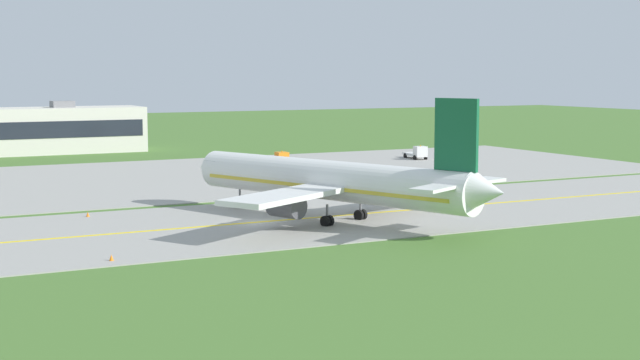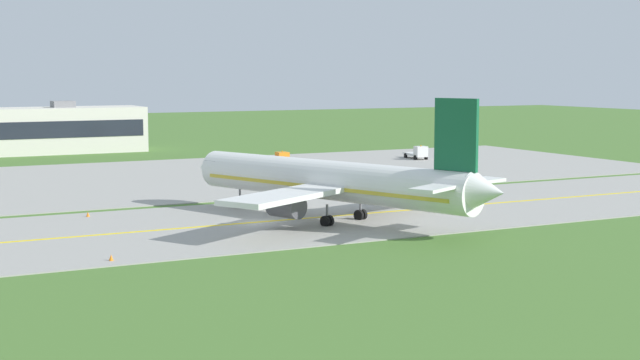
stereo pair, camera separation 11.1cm
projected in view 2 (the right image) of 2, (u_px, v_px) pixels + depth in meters
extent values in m
plane|color=#47702D|center=(256.00, 223.00, 91.25)|extent=(500.00, 500.00, 0.00)
cube|color=#9E9B93|center=(256.00, 223.00, 91.24)|extent=(240.00, 28.00, 0.10)
cube|color=#9E9B93|center=(206.00, 176.00, 132.92)|extent=(140.00, 52.00, 0.10)
cube|color=yellow|center=(256.00, 222.00, 91.23)|extent=(220.00, 0.60, 0.01)
cylinder|color=white|center=(329.00, 180.00, 91.99)|extent=(16.27, 33.07, 4.00)
cone|color=white|center=(208.00, 168.00, 103.94)|extent=(4.49, 3.82, 3.80)
cone|color=white|center=(488.00, 192.00, 79.87)|extent=(4.34, 4.23, 3.40)
cube|color=gold|center=(329.00, 185.00, 92.05)|extent=(15.34, 30.58, 0.36)
cube|color=#1E232D|center=(221.00, 163.00, 102.41)|extent=(3.82, 2.93, 0.70)
cube|color=white|center=(287.00, 195.00, 84.27)|extent=(15.41, 11.60, 0.50)
cylinder|color=#47474C|center=(286.00, 206.00, 87.24)|extent=(3.39, 4.01, 2.30)
cylinder|color=black|center=(274.00, 204.00, 88.29)|extent=(2.04, 1.01, 2.10)
cube|color=white|center=(397.00, 179.00, 96.95)|extent=(15.71, 8.21, 0.50)
cylinder|color=#47474C|center=(370.00, 193.00, 96.93)|extent=(3.39, 4.01, 2.30)
cylinder|color=black|center=(359.00, 191.00, 97.98)|extent=(2.04, 1.01, 2.10)
cube|color=#145938|center=(456.00, 135.00, 81.54)|extent=(2.00, 4.24, 6.50)
cube|color=white|center=(437.00, 188.00, 79.54)|extent=(6.43, 4.91, 0.30)
cube|color=white|center=(476.00, 181.00, 84.31)|extent=(6.43, 3.93, 0.30)
cylinder|color=slate|center=(240.00, 196.00, 100.85)|extent=(0.24, 0.24, 1.65)
cylinder|color=black|center=(240.00, 204.00, 100.95)|extent=(0.73, 1.15, 1.10)
cylinder|color=slate|center=(327.00, 213.00, 89.07)|extent=(0.24, 0.24, 1.65)
cylinder|color=black|center=(325.00, 221.00, 88.97)|extent=(0.73, 1.15, 1.10)
cylinder|color=black|center=(329.00, 221.00, 89.38)|extent=(0.73, 1.15, 1.10)
cylinder|color=slate|center=(360.00, 207.00, 92.95)|extent=(0.24, 0.24, 1.65)
cylinder|color=black|center=(359.00, 215.00, 92.84)|extent=(0.73, 1.15, 1.10)
cylinder|color=black|center=(362.00, 215.00, 93.25)|extent=(0.73, 1.15, 1.10)
cube|color=orange|center=(282.00, 158.00, 145.40)|extent=(1.94, 2.12, 1.80)
cube|color=#1E232D|center=(287.00, 156.00, 145.66)|extent=(0.25, 1.84, 0.81)
cube|color=orange|center=(263.00, 163.00, 144.24)|extent=(4.74, 2.42, 0.40)
cylinder|color=orange|center=(282.00, 151.00, 145.28)|extent=(0.20, 0.20, 0.18)
cylinder|color=black|center=(280.00, 164.00, 146.44)|extent=(0.92, 0.36, 0.90)
cylinder|color=black|center=(285.00, 165.00, 144.61)|extent=(0.92, 0.36, 0.90)
cylinder|color=black|center=(256.00, 165.00, 144.89)|extent=(0.92, 0.36, 0.90)
cylinder|color=black|center=(260.00, 166.00, 142.97)|extent=(0.92, 0.36, 0.90)
cube|color=orange|center=(244.00, 165.00, 134.54)|extent=(2.69, 2.67, 1.80)
cube|color=#1E232D|center=(245.00, 162.00, 135.24)|extent=(1.47, 1.30, 0.81)
cylinder|color=silver|center=(237.00, 165.00, 131.62)|extent=(4.11, 4.35, 1.80)
cube|color=#383838|center=(237.00, 172.00, 131.74)|extent=(4.34, 4.55, 0.24)
cylinder|color=orange|center=(243.00, 158.00, 134.42)|extent=(0.20, 0.20, 0.18)
cylinder|color=black|center=(237.00, 171.00, 134.90)|extent=(0.82, 0.88, 0.90)
cylinder|color=black|center=(250.00, 172.00, 134.42)|extent=(0.82, 0.88, 0.90)
cylinder|color=black|center=(228.00, 174.00, 131.22)|extent=(0.82, 0.88, 0.90)
cylinder|color=black|center=(242.00, 175.00, 130.71)|extent=(0.82, 0.88, 0.90)
cube|color=silver|center=(421.00, 152.00, 156.69)|extent=(2.26, 2.10, 1.80)
cube|color=#1E232D|center=(423.00, 150.00, 155.93)|extent=(1.84, 0.42, 0.81)
cube|color=silver|center=(413.00, 154.00, 159.80)|extent=(2.82, 4.88, 0.40)
cylinder|color=orange|center=(421.00, 146.00, 156.57)|extent=(0.20, 0.20, 0.18)
cylinder|color=black|center=(426.00, 157.00, 157.12)|extent=(0.44, 0.94, 0.90)
cylinder|color=black|center=(415.00, 158.00, 156.51)|extent=(0.44, 0.94, 0.90)
cylinder|color=black|center=(417.00, 155.00, 161.03)|extent=(0.44, 0.94, 0.90)
cylinder|color=black|center=(406.00, 156.00, 160.40)|extent=(0.44, 0.94, 0.90)
cube|color=beige|center=(10.00, 131.00, 167.62)|extent=(48.76, 11.41, 8.49)
cube|color=#1E232D|center=(15.00, 131.00, 162.48)|extent=(46.81, 0.10, 3.06)
cube|color=slate|center=(63.00, 104.00, 171.45)|extent=(4.00, 4.00, 1.20)
cone|color=orange|center=(88.00, 215.00, 94.82)|extent=(0.44, 0.44, 0.60)
cone|color=orange|center=(111.00, 258.00, 72.63)|extent=(0.44, 0.44, 0.60)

